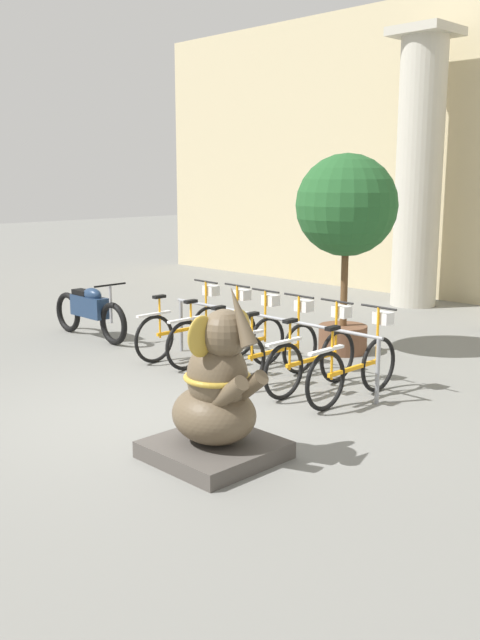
% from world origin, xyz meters
% --- Properties ---
extents(ground_plane, '(60.00, 60.00, 0.00)m').
position_xyz_m(ground_plane, '(0.00, 0.00, 0.00)').
color(ground_plane, slate).
extents(column_left, '(1.09, 1.09, 5.16)m').
position_xyz_m(column_left, '(-1.70, 7.60, 2.62)').
color(column_left, '#BCB7A8').
rests_on(column_left, ground_plane).
extents(bike_rack, '(3.50, 0.05, 0.77)m').
position_xyz_m(bike_rack, '(-0.31, 1.95, 0.60)').
color(bike_rack, gray).
rests_on(bike_rack, ground_plane).
extents(bicycle_0, '(0.48, 1.64, 1.03)m').
position_xyz_m(bicycle_0, '(-1.76, 1.80, 0.40)').
color(bicycle_0, black).
rests_on(bicycle_0, ground_plane).
extents(bicycle_1, '(0.48, 1.64, 1.03)m').
position_xyz_m(bicycle_1, '(-1.18, 1.86, 0.40)').
color(bicycle_1, black).
rests_on(bicycle_1, ground_plane).
extents(bicycle_2, '(0.48, 1.64, 1.03)m').
position_xyz_m(bicycle_2, '(-0.60, 1.82, 0.40)').
color(bicycle_2, black).
rests_on(bicycle_2, ground_plane).
extents(bicycle_3, '(0.48, 1.64, 1.03)m').
position_xyz_m(bicycle_3, '(-0.02, 1.82, 0.40)').
color(bicycle_3, black).
rests_on(bicycle_3, ground_plane).
extents(bicycle_4, '(0.48, 1.64, 1.03)m').
position_xyz_m(bicycle_4, '(0.56, 1.84, 0.40)').
color(bicycle_4, black).
rests_on(bicycle_4, ground_plane).
extents(bicycle_5, '(0.48, 1.64, 1.03)m').
position_xyz_m(bicycle_5, '(1.14, 1.87, 0.40)').
color(bicycle_5, black).
rests_on(bicycle_5, ground_plane).
extents(elephant_statue, '(1.04, 1.04, 1.62)m').
position_xyz_m(elephant_statue, '(1.31, -0.40, 0.55)').
color(elephant_statue, '#4C4742').
rests_on(elephant_statue, ground_plane).
extents(motorcycle, '(1.92, 0.55, 0.92)m').
position_xyz_m(motorcycle, '(-3.64, 1.47, 0.44)').
color(motorcycle, black).
rests_on(motorcycle, ground_plane).
extents(potted_tree, '(1.42, 1.42, 2.81)m').
position_xyz_m(potted_tree, '(-0.33, 3.57, 1.98)').
color(potted_tree, brown).
rests_on(potted_tree, ground_plane).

